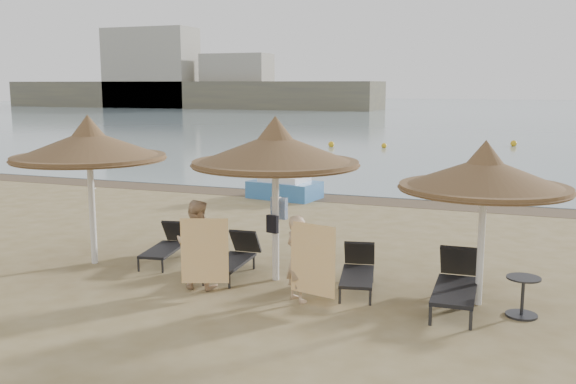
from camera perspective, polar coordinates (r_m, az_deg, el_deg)
name	(u,v)px	position (r m, az deg, el deg)	size (l,w,h in m)	color
ground	(244,287)	(11.85, -3.90, -8.39)	(160.00, 160.00, 0.00)	#99875E
sea	(492,111)	(90.45, 17.65, 6.84)	(200.00, 140.00, 0.03)	slate
wet_sand_strip	(366,200)	(20.53, 6.98, -0.72)	(200.00, 1.60, 0.01)	brown
far_shore	(309,89)	(92.98, 1.84, 9.13)	(150.00, 54.80, 12.00)	#676046
palapa_left	(89,146)	(13.47, -17.28, 3.95)	(3.08, 3.08, 3.05)	white
palapa_center	(275,150)	(11.74, -1.13, 3.74)	(3.11, 3.11, 3.09)	white
palapa_right	(485,174)	(10.88, 17.07, 1.50)	(2.79, 2.79, 2.77)	white
lounger_far_left	(167,244)	(13.70, -10.68, -4.59)	(0.82, 1.74, 0.75)	#292A2D
lounger_near_left	(235,256)	(12.59, -4.74, -5.69)	(0.66, 1.74, 0.76)	#292A2D
lounger_near_right	(358,270)	(11.73, 6.23, -6.88)	(0.88, 1.77, 0.76)	#292A2D
lounger_far_right	(456,282)	(11.13, 14.74, -7.74)	(0.72, 2.01, 0.89)	#292A2D
side_table	(522,298)	(10.95, 20.12, -8.83)	(0.53, 0.53, 0.64)	#292A2D
person_left	(196,237)	(11.66, -8.16, -3.99)	(0.86, 0.56, 1.88)	tan
person_right	(298,251)	(10.84, 0.87, -5.30)	(0.80, 0.52, 1.73)	tan
towel_left	(205,251)	(11.23, -7.42, -5.23)	(0.78, 0.31, 1.16)	orange
towel_right	(313,260)	(10.52, 2.21, -6.03)	(0.83, 0.22, 1.19)	orange
bag_patterned	(279,208)	(12.07, -0.80, -1.44)	(0.34, 0.17, 0.41)	silver
bag_dark	(272,224)	(11.80, -1.39, -2.87)	(0.24, 0.13, 0.33)	black
pedal_boat	(284,186)	(20.72, -0.38, 0.50)	(2.38, 1.64, 1.02)	#3470B4
buoy_left	(331,144)	(37.49, 3.87, 4.25)	(0.35, 0.35, 0.35)	gold
buoy_mid	(514,143)	(40.12, 19.42, 4.10)	(0.38, 0.38, 0.38)	gold
buoy_extra	(384,146)	(37.24, 8.53, 4.10)	(0.31, 0.31, 0.31)	gold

